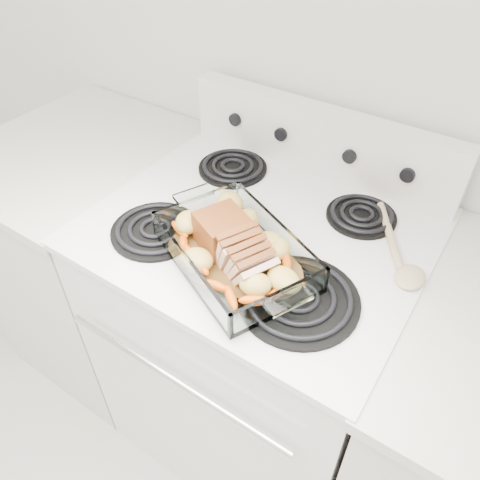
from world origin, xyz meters
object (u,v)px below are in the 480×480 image
Objects in this scene: electric_range at (256,338)px; counter_left at (103,257)px; pork_roast at (227,242)px; baking_dish at (235,255)px.

electric_range is 0.67m from counter_left.
counter_left is 4.50× the size of pork_roast.
counter_left is (-0.67, -0.00, -0.02)m from electric_range.
electric_range reaches higher than counter_left.
pork_roast is at bearing -87.84° from electric_range.
counter_left is 0.86m from baking_dish.
pork_roast is (-0.02, -0.00, 0.03)m from baking_dish.
counter_left is 2.69× the size of baking_dish.
baking_dish is 1.67× the size of pork_roast.
baking_dish reaches higher than counter_left.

